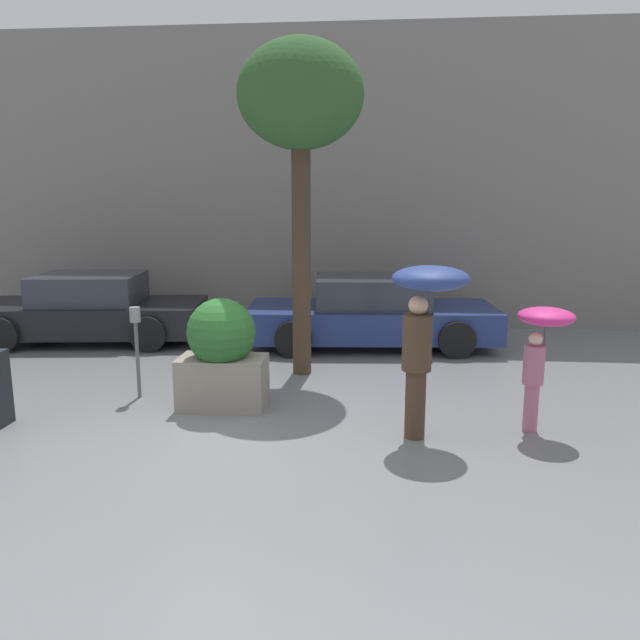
% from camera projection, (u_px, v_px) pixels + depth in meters
% --- Properties ---
extents(ground_plane, '(40.00, 40.00, 0.00)m').
position_uv_depth(ground_plane, '(242.00, 437.00, 7.03)').
color(ground_plane, slate).
extents(building_facade, '(18.00, 0.30, 6.00)m').
position_uv_depth(building_facade, '(306.00, 180.00, 12.80)').
color(building_facade, gray).
rests_on(building_facade, ground).
extents(planter_box, '(1.11, 0.87, 1.42)m').
position_uv_depth(planter_box, '(222.00, 353.00, 7.91)').
color(planter_box, gray).
rests_on(planter_box, ground).
extents(person_adult, '(0.84, 0.84, 1.94)m').
position_uv_depth(person_adult, '(425.00, 310.00, 6.80)').
color(person_adult, '#473323').
rests_on(person_adult, ground).
extents(person_child, '(0.63, 0.63, 1.45)m').
position_uv_depth(person_child, '(541.00, 339.00, 7.03)').
color(person_child, '#B76684').
rests_on(person_child, ground).
extents(parked_car_near, '(4.54, 2.25, 1.26)m').
position_uv_depth(parked_car_near, '(372.00, 314.00, 11.30)').
color(parked_car_near, navy).
rests_on(parked_car_near, ground).
extents(parked_car_far, '(4.28, 2.37, 1.26)m').
position_uv_depth(parked_car_far, '(91.00, 310.00, 11.67)').
color(parked_car_far, black).
rests_on(parked_car_far, ground).
extents(street_tree, '(1.81, 1.81, 4.86)m').
position_uv_depth(street_tree, '(301.00, 103.00, 8.84)').
color(street_tree, '#423323').
rests_on(street_tree, ground).
extents(parking_meter, '(0.14, 0.14, 1.24)m').
position_uv_depth(parking_meter, '(136.00, 333.00, 8.27)').
color(parking_meter, '#595B60').
rests_on(parking_meter, ground).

